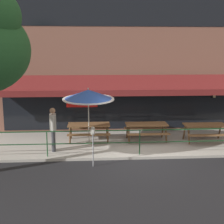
{
  "coord_description": "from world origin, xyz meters",
  "views": [
    {
      "loc": [
        -1.79,
        -10.9,
        3.92
      ],
      "look_at": [
        -0.96,
        1.6,
        1.5
      ],
      "focal_mm": 50.0,
      "sensor_mm": 36.0,
      "label": 1
    }
  ],
  "objects_px": {
    "pedestrian_walking": "(53,127)",
    "parking_meter_near": "(93,134)",
    "picnic_table_centre": "(146,127)",
    "picnic_table_right": "(205,128)",
    "patio_umbrella_left": "(88,95)",
    "picnic_table_left": "(89,127)"
  },
  "relations": [
    {
      "from": "patio_umbrella_left",
      "to": "pedestrian_walking",
      "type": "height_order",
      "value": "patio_umbrella_left"
    },
    {
      "from": "picnic_table_left",
      "to": "picnic_table_right",
      "type": "relative_size",
      "value": 1.0
    },
    {
      "from": "picnic_table_right",
      "to": "picnic_table_left",
      "type": "bearing_deg",
      "value": 175.28
    },
    {
      "from": "picnic_table_centre",
      "to": "patio_umbrella_left",
      "type": "height_order",
      "value": "patio_umbrella_left"
    },
    {
      "from": "picnic_table_centre",
      "to": "patio_umbrella_left",
      "type": "bearing_deg",
      "value": -173.53
    },
    {
      "from": "picnic_table_right",
      "to": "patio_umbrella_left",
      "type": "bearing_deg",
      "value": 179.61
    },
    {
      "from": "picnic_table_centre",
      "to": "pedestrian_walking",
      "type": "height_order",
      "value": "pedestrian_walking"
    },
    {
      "from": "patio_umbrella_left",
      "to": "parking_meter_near",
      "type": "xyz_separation_m",
      "value": [
        0.16,
        -2.44,
        -1.03
      ]
    },
    {
      "from": "picnic_table_centre",
      "to": "picnic_table_right",
      "type": "xyz_separation_m",
      "value": [
        2.5,
        -0.32,
        0.0
      ]
    },
    {
      "from": "patio_umbrella_left",
      "to": "picnic_table_left",
      "type": "bearing_deg",
      "value": 90.0
    },
    {
      "from": "picnic_table_left",
      "to": "pedestrian_walking",
      "type": "relative_size",
      "value": 1.05
    },
    {
      "from": "picnic_table_centre",
      "to": "parking_meter_near",
      "type": "height_order",
      "value": "parking_meter_near"
    },
    {
      "from": "picnic_table_left",
      "to": "parking_meter_near",
      "type": "bearing_deg",
      "value": -86.77
    },
    {
      "from": "pedestrian_walking",
      "to": "picnic_table_centre",
      "type": "bearing_deg",
      "value": 16.92
    },
    {
      "from": "picnic_table_right",
      "to": "pedestrian_walking",
      "type": "bearing_deg",
      "value": -172.3
    },
    {
      "from": "picnic_table_centre",
      "to": "parking_meter_near",
      "type": "relative_size",
      "value": 1.27
    },
    {
      "from": "picnic_table_right",
      "to": "patio_umbrella_left",
      "type": "height_order",
      "value": "patio_umbrella_left"
    },
    {
      "from": "picnic_table_left",
      "to": "picnic_table_right",
      "type": "xyz_separation_m",
      "value": [
        4.99,
        -0.41,
        0.0
      ]
    },
    {
      "from": "pedestrian_walking",
      "to": "parking_meter_near",
      "type": "xyz_separation_m",
      "value": [
        1.53,
        -1.54,
        0.09
      ]
    },
    {
      "from": "pedestrian_walking",
      "to": "parking_meter_near",
      "type": "height_order",
      "value": "pedestrian_walking"
    },
    {
      "from": "picnic_table_left",
      "to": "patio_umbrella_left",
      "type": "xyz_separation_m",
      "value": [
        0.0,
        -0.38,
        1.47
      ]
    },
    {
      "from": "picnic_table_right",
      "to": "parking_meter_near",
      "type": "relative_size",
      "value": 1.27
    }
  ]
}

